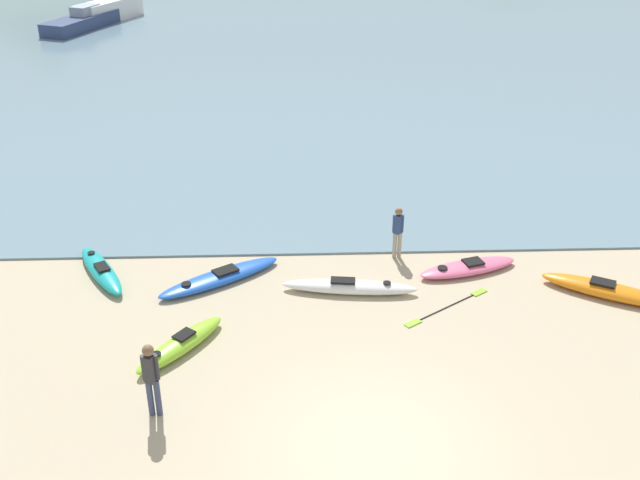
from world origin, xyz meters
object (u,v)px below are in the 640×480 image
object	(u,v)px
moored_boat_1	(110,10)
person_near_waterline	(398,229)
kayak_on_sand_4	(220,277)
moored_boat_0	(81,21)
kayak_on_sand_2	(609,290)
kayak_on_sand_3	(468,267)
loose_paddle	(447,307)
kayak_on_sand_0	(349,287)
kayak_on_sand_5	(181,344)
person_near_foreground	(151,376)
kayak_on_sand_1	(101,270)

from	to	relation	value
moored_boat_1	person_near_waterline	bearing A→B (deg)	-65.58
kayak_on_sand_4	moored_boat_0	world-z (taller)	moored_boat_0
kayak_on_sand_2	kayak_on_sand_3	size ratio (longest dim) A/B	1.12
kayak_on_sand_3	loose_paddle	world-z (taller)	kayak_on_sand_3
kayak_on_sand_0	kayak_on_sand_5	world-z (taller)	kayak_on_sand_5
kayak_on_sand_5	moored_boat_1	bearing A→B (deg)	104.16
kayak_on_sand_2	loose_paddle	size ratio (longest dim) A/B	1.38
kayak_on_sand_0	loose_paddle	xyz separation A→B (m)	(2.39, -0.83, -0.15)
loose_paddle	person_near_waterline	bearing A→B (deg)	109.63
moored_boat_0	moored_boat_1	xyz separation A→B (m)	(1.20, 2.67, 0.17)
kayak_on_sand_0	kayak_on_sand_3	size ratio (longest dim) A/B	1.21
moored_boat_1	loose_paddle	size ratio (longest dim) A/B	2.21
moored_boat_0	kayak_on_sand_2	bearing A→B (deg)	-56.64
moored_boat_1	person_near_foreground	bearing A→B (deg)	-76.93
kayak_on_sand_5	person_near_waterline	xyz separation A→B (m)	(5.49, 4.18, 0.71)
kayak_on_sand_0	person_near_foreground	world-z (taller)	person_near_foreground
kayak_on_sand_3	loose_paddle	xyz separation A→B (m)	(-0.89, -1.76, -0.12)
person_near_waterline	moored_boat_1	world-z (taller)	person_near_waterline
person_near_foreground	loose_paddle	bearing A→B (deg)	29.16
kayak_on_sand_5	person_near_foreground	world-z (taller)	person_near_foreground
kayak_on_sand_0	kayak_on_sand_1	bearing A→B (deg)	170.64
kayak_on_sand_5	moored_boat_0	world-z (taller)	moored_boat_0
kayak_on_sand_0	kayak_on_sand_3	bearing A→B (deg)	15.81
kayak_on_sand_5	moored_boat_1	xyz separation A→B (m)	(-9.24, 36.63, 0.53)
kayak_on_sand_2	person_near_foreground	size ratio (longest dim) A/B	1.93
kayak_on_sand_1	loose_paddle	xyz separation A→B (m)	(8.99, -1.91, -0.15)
kayak_on_sand_1	kayak_on_sand_3	bearing A→B (deg)	-0.92
kayak_on_sand_2	person_near_waterline	world-z (taller)	person_near_waterline
kayak_on_sand_0	kayak_on_sand_4	bearing A→B (deg)	169.07
kayak_on_sand_2	person_near_waterline	distance (m)	5.67
kayak_on_sand_0	kayak_on_sand_3	world-z (taller)	kayak_on_sand_0
kayak_on_sand_0	moored_boat_1	distance (m)	36.75
kayak_on_sand_1	moored_boat_1	distance (m)	33.84
loose_paddle	moored_boat_0	bearing A→B (deg)	117.49
kayak_on_sand_1	person_near_foreground	size ratio (longest dim) A/B	1.65
kayak_on_sand_4	kayak_on_sand_5	bearing A→B (deg)	-102.04
kayak_on_sand_1	kayak_on_sand_3	world-z (taller)	kayak_on_sand_1
kayak_on_sand_3	person_near_waterline	world-z (taller)	person_near_waterline
kayak_on_sand_2	kayak_on_sand_5	world-z (taller)	kayak_on_sand_2
kayak_on_sand_2	person_near_foreground	xyz separation A→B (m)	(-10.88, -4.10, 0.80)
person_near_foreground	person_near_waterline	xyz separation A→B (m)	(5.73, 6.34, -0.10)
kayak_on_sand_0	kayak_on_sand_5	distance (m)	4.68
person_near_foreground	moored_boat_1	world-z (taller)	person_near_foreground
kayak_on_sand_3	moored_boat_0	xyz separation A→B (m)	(-17.76, 30.65, 0.40)
kayak_on_sand_1	kayak_on_sand_3	xyz separation A→B (m)	(9.89, -0.16, -0.03)
kayak_on_sand_5	person_near_foreground	size ratio (longest dim) A/B	1.45
kayak_on_sand_1	moored_boat_1	bearing A→B (deg)	101.38
kayak_on_sand_3	moored_boat_0	distance (m)	35.43
person_near_waterline	moored_boat_1	distance (m)	35.65
kayak_on_sand_0	kayak_on_sand_2	distance (m)	6.63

